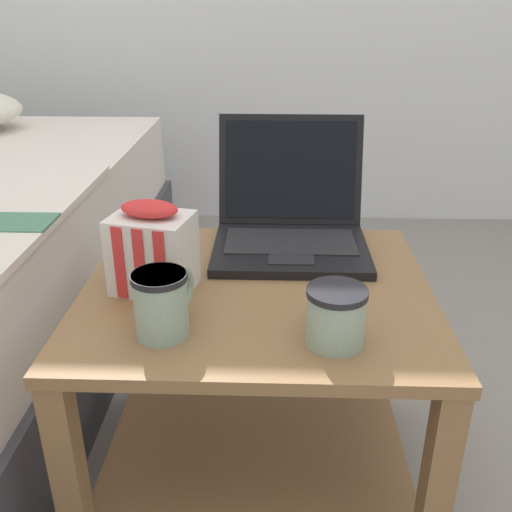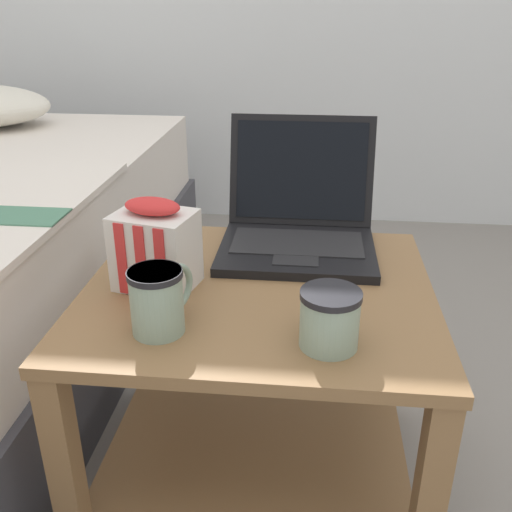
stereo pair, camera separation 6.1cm
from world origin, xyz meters
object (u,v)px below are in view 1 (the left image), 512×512
laptop (290,222)px  snack_bag (153,250)px  mug_front_left (162,301)px  mug_front_right (335,312)px  cell_phone (155,248)px

laptop → snack_bag: 0.32m
laptop → mug_front_left: laptop is taller
laptop → mug_front_right: laptop is taller
mug_front_right → mug_front_left: bearing=177.1°
mug_front_left → laptop: bearing=60.7°
mug_front_left → snack_bag: 0.16m
laptop → mug_front_left: bearing=-119.3°
cell_phone → laptop: bearing=9.2°
laptop → mug_front_left: (-0.20, -0.36, 0.01)m
laptop → snack_bag: laptop is taller
laptop → mug_front_right: bearing=-81.0°
mug_front_left → mug_front_right: (0.26, -0.01, -0.01)m
laptop → mug_front_left: size_ratio=2.52×
mug_front_left → cell_phone: mug_front_left is taller
mug_front_right → snack_bag: (-0.30, 0.16, 0.02)m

